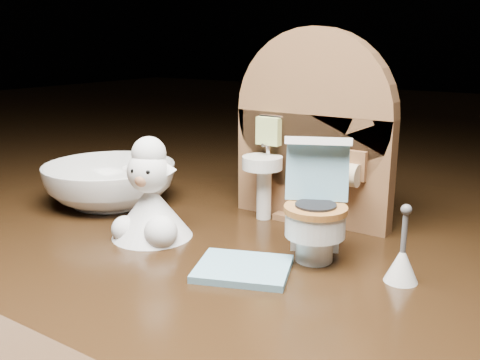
% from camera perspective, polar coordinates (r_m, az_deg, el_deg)
% --- Properties ---
extents(backdrop_panel, '(0.13, 0.05, 0.15)m').
position_cam_1_polar(backdrop_panel, '(0.42, 7.60, 4.34)').
color(backdrop_panel, brown).
rests_on(backdrop_panel, ground).
extents(toy_toilet, '(0.05, 0.06, 0.08)m').
position_cam_1_polar(toy_toilet, '(0.36, 8.08, -3.59)').
color(toy_toilet, white).
rests_on(toy_toilet, ground).
extents(bath_mat, '(0.07, 0.06, 0.00)m').
position_cam_1_polar(bath_mat, '(0.34, 0.32, -9.44)').
color(bath_mat, '#70A6BE').
rests_on(bath_mat, ground).
extents(toilet_brush, '(0.02, 0.02, 0.05)m').
position_cam_1_polar(toilet_brush, '(0.34, 16.89, -8.32)').
color(toilet_brush, white).
rests_on(toilet_brush, ground).
extents(plush_lamb, '(0.06, 0.06, 0.08)m').
position_cam_1_polar(plush_lamb, '(0.39, -9.54, -2.39)').
color(plush_lamb, white).
rests_on(plush_lamb, ground).
extents(ceramic_bowl, '(0.14, 0.14, 0.04)m').
position_cam_1_polar(ceramic_bowl, '(0.48, -13.68, -0.39)').
color(ceramic_bowl, white).
rests_on(ceramic_bowl, ground).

